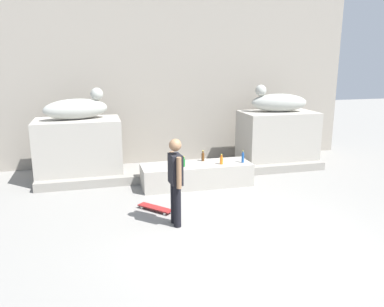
% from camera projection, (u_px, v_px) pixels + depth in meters
% --- Properties ---
extents(ground_plane, '(40.00, 40.00, 0.00)m').
position_uv_depth(ground_plane, '(245.00, 242.00, 6.67)').
color(ground_plane, gray).
extents(facade_wall, '(11.00, 0.60, 6.96)m').
position_uv_depth(facade_wall, '(172.00, 44.00, 11.45)').
color(facade_wall, gray).
rests_on(facade_wall, ground_plane).
extents(pedestal_left, '(2.13, 1.29, 1.58)m').
position_uv_depth(pedestal_left, '(79.00, 149.00, 10.00)').
color(pedestal_left, '#A39E93').
rests_on(pedestal_left, ground_plane).
extents(pedestal_right, '(2.13, 1.29, 1.58)m').
position_uv_depth(pedestal_right, '(277.00, 138.00, 11.38)').
color(pedestal_right, '#A39E93').
rests_on(pedestal_right, ground_plane).
extents(statue_reclining_left, '(1.69, 0.92, 0.78)m').
position_uv_depth(statue_reclining_left, '(77.00, 108.00, 9.76)').
color(statue_reclining_left, '#A8ABA2').
rests_on(statue_reclining_left, pedestal_left).
extents(statue_reclining_right, '(1.67, 0.84, 0.78)m').
position_uv_depth(statue_reclining_right, '(278.00, 102.00, 11.12)').
color(statue_reclining_right, '#A8ABA2').
rests_on(statue_reclining_right, pedestal_right).
extents(ledge_block, '(2.72, 0.88, 0.54)m').
position_uv_depth(ledge_block, '(197.00, 175.00, 9.60)').
color(ledge_block, '#A39E93').
rests_on(ledge_block, ground_plane).
extents(skater, '(0.23, 0.54, 1.67)m').
position_uv_depth(skater, '(176.00, 178.00, 7.16)').
color(skater, black).
rests_on(skater, ground_plane).
extents(skateboard, '(0.68, 0.73, 0.08)m').
position_uv_depth(skateboard, '(155.00, 208.00, 8.03)').
color(skateboard, maroon).
rests_on(skateboard, ground_plane).
extents(bottle_blue, '(0.06, 0.06, 0.30)m').
position_uv_depth(bottle_blue, '(243.00, 158.00, 9.66)').
color(bottle_blue, '#194C99').
rests_on(bottle_blue, ledge_block).
extents(bottle_brown, '(0.08, 0.08, 0.27)m').
position_uv_depth(bottle_brown, '(203.00, 157.00, 9.81)').
color(bottle_brown, '#593314').
rests_on(bottle_brown, ledge_block).
extents(bottle_green, '(0.07, 0.07, 0.26)m').
position_uv_depth(bottle_green, '(184.00, 162.00, 9.30)').
color(bottle_green, '#1E722D').
rests_on(bottle_green, ledge_block).
extents(bottle_orange, '(0.08, 0.08, 0.25)m').
position_uv_depth(bottle_orange, '(221.00, 160.00, 9.51)').
color(bottle_orange, orange).
rests_on(bottle_orange, ledge_block).
extents(stair_step, '(7.75, 0.50, 0.22)m').
position_uv_depth(stair_step, '(190.00, 174.00, 10.23)').
color(stair_step, gray).
rests_on(stair_step, ground_plane).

